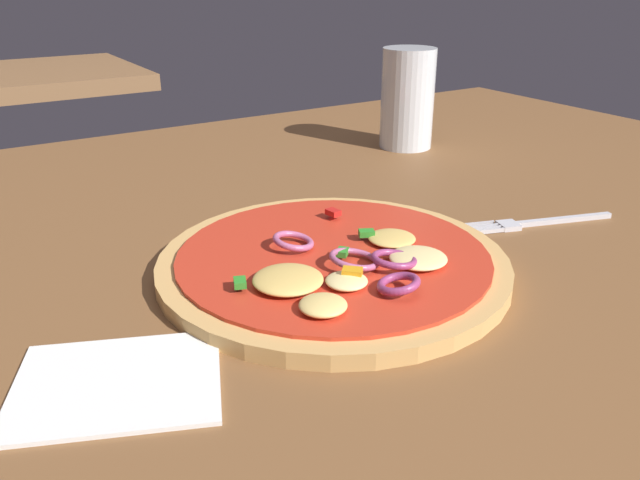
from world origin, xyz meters
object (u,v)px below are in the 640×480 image
(pizza, at_px, (334,263))
(fork, at_px, (531,223))
(napkin, at_px, (117,383))
(beer_glass, at_px, (407,102))

(pizza, xyz_separation_m, fork, (0.22, -0.02, -0.01))
(pizza, height_order, napkin, pizza)
(pizza, xyz_separation_m, beer_glass, (0.30, 0.27, 0.05))
(fork, relative_size, napkin, 1.07)
(pizza, distance_m, napkin, 0.20)
(pizza, distance_m, fork, 0.22)
(pizza, distance_m, beer_glass, 0.41)
(fork, xyz_separation_m, beer_glass, (0.08, 0.29, 0.06))
(napkin, bearing_deg, pizza, 16.70)
(fork, height_order, napkin, fork)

